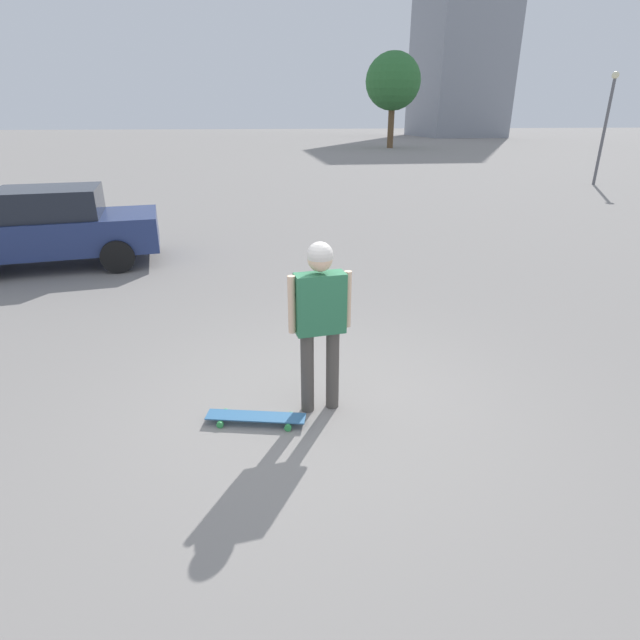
# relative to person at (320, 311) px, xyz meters

# --- Properties ---
(ground_plane) EXTENTS (220.00, 220.00, 0.00)m
(ground_plane) POSITION_rel_person_xyz_m (0.00, 0.00, -1.07)
(ground_plane) COLOR gray
(person) EXTENTS (0.61, 0.26, 1.73)m
(person) POSITION_rel_person_xyz_m (0.00, 0.00, 0.00)
(person) COLOR #4C4742
(person) RESTS_ON ground_plane
(skateboard) EXTENTS (0.98, 0.40, 0.08)m
(skateboard) POSITION_rel_person_xyz_m (-0.66, -0.18, -1.00)
(skateboard) COLOR #336693
(skateboard) RESTS_ON ground_plane
(car_parked_near) EXTENTS (4.26, 2.39, 1.51)m
(car_parked_near) POSITION_rel_person_xyz_m (-4.45, 5.92, -0.30)
(car_parked_near) COLOR navy
(car_parked_near) RESTS_ON ground_plane
(building_block_distant) EXTENTS (9.84, 13.69, 31.07)m
(building_block_distant) POSITION_rel_person_xyz_m (28.47, 67.11, 14.47)
(building_block_distant) COLOR gray
(building_block_distant) RESTS_ON ground_plane
(tree_distant) EXTENTS (4.77, 4.77, 7.88)m
(tree_distant) POSITION_rel_person_xyz_m (12.44, 42.10, 4.39)
(tree_distant) COLOR brown
(tree_distant) RESTS_ON ground_plane
(lamp_post) EXTENTS (0.28, 0.28, 4.39)m
(lamp_post) POSITION_rel_person_xyz_m (14.21, 15.88, 1.59)
(lamp_post) COLOR #59595E
(lamp_post) RESTS_ON ground_plane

